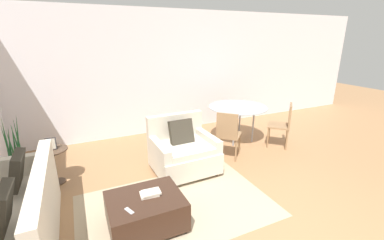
# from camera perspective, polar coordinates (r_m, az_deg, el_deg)

# --- Properties ---
(ground_plane) EXTENTS (20.00, 20.00, 0.00)m
(ground_plane) POSITION_cam_1_polar(r_m,az_deg,el_deg) (3.33, 17.82, -23.60)
(ground_plane) COLOR #A3754C
(wall_back) EXTENTS (12.00, 0.06, 2.75)m
(wall_back) POSITION_cam_1_polar(r_m,az_deg,el_deg) (5.96, -6.92, 10.30)
(wall_back) COLOR white
(wall_back) RESTS_ON ground_plane
(area_rug) EXTENTS (2.52, 1.63, 0.01)m
(area_rug) POSITION_cam_1_polar(r_m,az_deg,el_deg) (3.64, -3.48, -18.45)
(area_rug) COLOR tan
(area_rug) RESTS_ON ground_plane
(couch) EXTENTS (0.85, 1.88, 0.92)m
(couch) POSITION_cam_1_polar(r_m,az_deg,el_deg) (3.42, -34.81, -18.46)
(couch) COLOR beige
(couch) RESTS_ON ground_plane
(armchair) EXTENTS (1.01, 0.89, 0.91)m
(armchair) POSITION_cam_1_polar(r_m,az_deg,el_deg) (4.30, -2.01, -6.96)
(armchair) COLOR beige
(armchair) RESTS_ON ground_plane
(ottoman) EXTENTS (0.86, 0.69, 0.39)m
(ottoman) POSITION_cam_1_polar(r_m,az_deg,el_deg) (3.24, -10.25, -19.20)
(ottoman) COLOR #382319
(ottoman) RESTS_ON ground_plane
(book_stack) EXTENTS (0.24, 0.18, 0.05)m
(book_stack) POSITION_cam_1_polar(r_m,az_deg,el_deg) (3.17, -9.27, -15.76)
(book_stack) COLOR beige
(book_stack) RESTS_ON ottoman
(tv_remote_primary) EXTENTS (0.09, 0.14, 0.01)m
(tv_remote_primary) POSITION_cam_1_polar(r_m,az_deg,el_deg) (2.97, -13.78, -19.00)
(tv_remote_primary) COLOR #B7B7BC
(tv_remote_primary) RESTS_ON ottoman
(potted_plant) EXTENTS (0.35, 0.35, 1.15)m
(potted_plant) POSITION_cam_1_polar(r_m,az_deg,el_deg) (4.60, -34.03, -9.40)
(potted_plant) COLOR #333338
(potted_plant) RESTS_ON ground_plane
(side_table) EXTENTS (0.44, 0.44, 0.56)m
(side_table) POSITION_cam_1_polar(r_m,az_deg,el_deg) (4.45, -28.39, -7.73)
(side_table) COLOR #4C3828
(side_table) RESTS_ON ground_plane
(picture_frame) EXTENTS (0.15, 0.07, 0.18)m
(picture_frame) POSITION_cam_1_polar(r_m,az_deg,el_deg) (4.35, -28.88, -4.69)
(picture_frame) COLOR black
(picture_frame) RESTS_ON side_table
(dining_table) EXTENTS (1.24, 1.24, 0.76)m
(dining_table) POSITION_cam_1_polar(r_m,az_deg,el_deg) (5.52, 10.14, 2.24)
(dining_table) COLOR #99A8AD
(dining_table) RESTS_ON ground_plane
(dining_chair_near_left) EXTENTS (0.59, 0.59, 0.90)m
(dining_chair_near_left) POSITION_cam_1_polar(r_m,az_deg,el_deg) (4.69, 7.97, -2.68)
(dining_chair_near_left) COLOR #93704C
(dining_chair_near_left) RESTS_ON ground_plane
(dining_chair_near_right) EXTENTS (0.59, 0.59, 0.90)m
(dining_chair_near_right) POSITION_cam_1_polar(r_m,az_deg,el_deg) (5.50, 19.71, -0.47)
(dining_chair_near_right) COLOR #93704C
(dining_chair_near_right) RESTS_ON ground_plane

